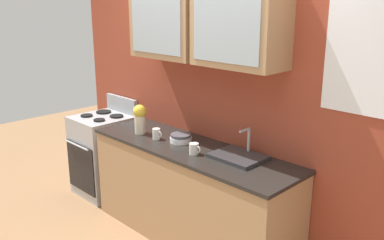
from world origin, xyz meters
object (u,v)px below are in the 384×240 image
(sink_faucet, at_px, (238,156))
(vase, at_px, (140,118))
(bowl_stack, at_px, (181,138))
(cup_near_bowls, at_px, (157,134))
(stove_range, at_px, (104,154))
(cup_near_sink, at_px, (194,149))

(sink_faucet, bearing_deg, vase, -171.94)
(bowl_stack, xyz_separation_m, vase, (-0.46, -0.10, 0.12))
(sink_faucet, xyz_separation_m, bowl_stack, (-0.63, -0.05, 0.02))
(sink_faucet, distance_m, cup_near_bowls, 0.86)
(stove_range, height_order, cup_near_sink, stove_range)
(sink_faucet, relative_size, cup_near_sink, 3.60)
(bowl_stack, relative_size, cup_near_sink, 1.69)
(cup_near_bowls, bearing_deg, sink_faucet, 10.57)
(bowl_stack, height_order, cup_near_bowls, cup_near_bowls)
(sink_faucet, xyz_separation_m, cup_near_bowls, (-0.84, -0.16, 0.03))
(bowl_stack, bearing_deg, vase, -167.85)
(cup_near_sink, height_order, cup_near_bowls, cup_near_bowls)
(cup_near_sink, bearing_deg, sink_faucet, 30.47)
(cup_near_sink, xyz_separation_m, cup_near_bowls, (-0.52, 0.03, 0.00))
(sink_faucet, relative_size, cup_near_bowls, 3.77)
(stove_range, xyz_separation_m, vase, (0.77, -0.06, 0.59))
(stove_range, relative_size, vase, 3.81)
(stove_range, relative_size, cup_near_bowls, 9.71)
(bowl_stack, xyz_separation_m, cup_near_bowls, (-0.22, -0.10, 0.01))
(bowl_stack, bearing_deg, sink_faucet, 4.98)
(cup_near_bowls, bearing_deg, vase, 179.29)
(bowl_stack, bearing_deg, cup_near_sink, -23.66)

